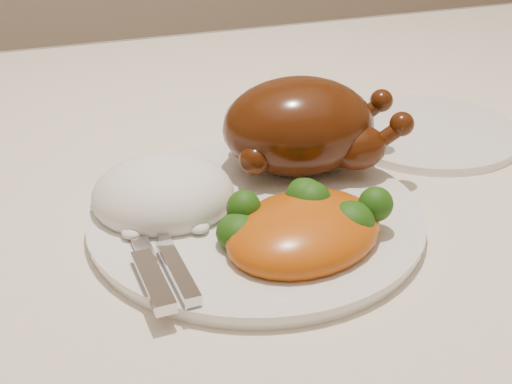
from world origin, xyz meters
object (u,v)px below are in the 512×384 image
object	(u,v)px
dining_table	(288,267)
dinner_plate	(256,218)
side_plate	(426,132)
roast_chicken	(303,126)

from	to	relation	value
dining_table	dinner_plate	xyz separation A→B (m)	(-0.06, -0.07, 0.11)
dining_table	dinner_plate	size ratio (longest dim) A/B	5.62
dining_table	dinner_plate	world-z (taller)	dinner_plate
dinner_plate	side_plate	bearing A→B (deg)	26.35
roast_chicken	dinner_plate	bearing A→B (deg)	-127.18
dinner_plate	side_plate	xyz separation A→B (m)	(0.24, 0.12, -0.00)
dining_table	side_plate	distance (m)	0.21
dining_table	dinner_plate	distance (m)	0.14
side_plate	dining_table	bearing A→B (deg)	-164.35
dining_table	roast_chicken	bearing A→B (deg)	-8.66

